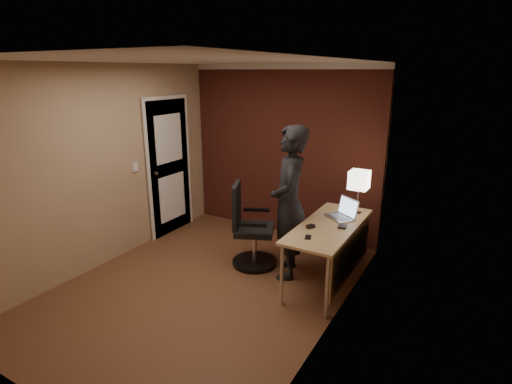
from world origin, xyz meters
TOP-DOWN VIEW (x-y plane):
  - room at (-0.27, 1.54)m, footprint 4.00×4.00m
  - desk at (1.25, 0.77)m, footprint 0.60×1.50m
  - desk_lamp at (1.34, 1.30)m, footprint 0.22×0.22m
  - laptop at (1.25, 1.08)m, footprint 0.42×0.40m
  - mouse at (1.03, 0.58)m, footprint 0.09×0.12m
  - phone at (1.12, 0.31)m, footprint 0.09×0.13m
  - wallet at (1.34, 0.77)m, footprint 0.11×0.12m
  - office_chair at (0.16, 0.71)m, footprint 0.63×0.67m
  - person at (0.69, 0.74)m, footprint 0.67×0.79m

SIDE VIEW (x-z plane):
  - office_chair at x=0.16m, z-range -0.06..0.99m
  - desk at x=1.25m, z-range 0.24..0.97m
  - phone at x=1.12m, z-range 0.73..0.74m
  - wallet at x=1.34m, z-range 0.73..0.75m
  - mouse at x=1.03m, z-range 0.73..0.76m
  - laptop at x=1.25m, z-range 0.68..0.91m
  - person at x=0.69m, z-range 0.00..1.83m
  - desk_lamp at x=1.34m, z-range 0.88..1.41m
  - room at x=-0.27m, z-range -0.63..3.37m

